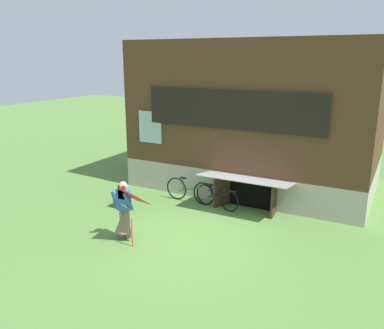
{
  "coord_description": "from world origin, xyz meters",
  "views": [
    {
      "loc": [
        4.75,
        -8.39,
        4.65
      ],
      "look_at": [
        -0.27,
        0.92,
        1.78
      ],
      "focal_mm": 37.35,
      "sensor_mm": 36.0,
      "label": 1
    }
  ],
  "objects_px": {
    "person": "(124,215)",
    "wooden_crate": "(121,201)",
    "bicycle_black": "(217,197)",
    "kite": "(119,202)",
    "bicycle_green": "(190,191)"
  },
  "relations": [
    {
      "from": "person",
      "to": "wooden_crate",
      "type": "height_order",
      "value": "person"
    },
    {
      "from": "person",
      "to": "kite",
      "type": "distance_m",
      "value": 0.82
    },
    {
      "from": "bicycle_green",
      "to": "wooden_crate",
      "type": "xyz_separation_m",
      "value": [
        -1.67,
        -1.49,
        -0.16
      ]
    },
    {
      "from": "person",
      "to": "bicycle_green",
      "type": "xyz_separation_m",
      "value": [
        0.2,
        3.2,
        -0.26
      ]
    },
    {
      "from": "kite",
      "to": "bicycle_black",
      "type": "relative_size",
      "value": 0.94
    },
    {
      "from": "kite",
      "to": "bicycle_black",
      "type": "distance_m",
      "value": 3.86
    },
    {
      "from": "wooden_crate",
      "to": "bicycle_black",
      "type": "bearing_deg",
      "value": 27.84
    },
    {
      "from": "bicycle_black",
      "to": "wooden_crate",
      "type": "relative_size",
      "value": 3.39
    },
    {
      "from": "kite",
      "to": "wooden_crate",
      "type": "bearing_deg",
      "value": 128.12
    },
    {
      "from": "kite",
      "to": "wooden_crate",
      "type": "distance_m",
      "value": 3.0
    },
    {
      "from": "person",
      "to": "bicycle_black",
      "type": "distance_m",
      "value": 3.37
    },
    {
      "from": "wooden_crate",
      "to": "kite",
      "type": "bearing_deg",
      "value": -51.88
    },
    {
      "from": "person",
      "to": "wooden_crate",
      "type": "xyz_separation_m",
      "value": [
        -1.47,
        1.71,
        -0.42
      ]
    },
    {
      "from": "kite",
      "to": "bicycle_black",
      "type": "height_order",
      "value": "kite"
    },
    {
      "from": "bicycle_black",
      "to": "bicycle_green",
      "type": "distance_m",
      "value": 1.02
    }
  ]
}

